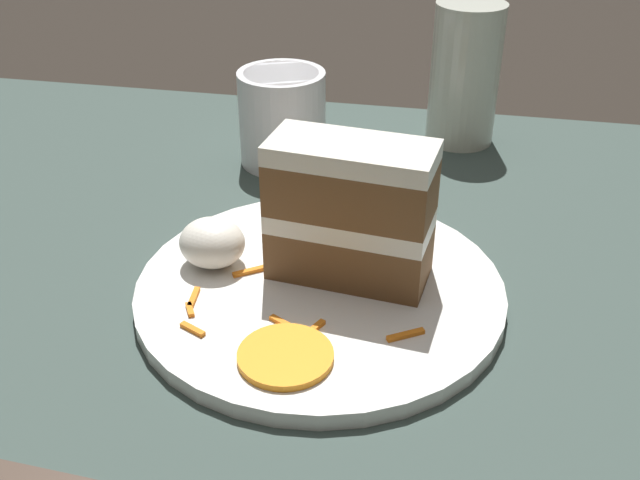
# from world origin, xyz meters

# --- Properties ---
(ground_plane) EXTENTS (6.00, 6.00, 0.00)m
(ground_plane) POSITION_xyz_m (0.00, 0.00, 0.00)
(ground_plane) COLOR black
(ground_plane) RESTS_ON ground
(dining_table) EXTENTS (1.16, 0.87, 0.03)m
(dining_table) POSITION_xyz_m (0.00, 0.00, 0.01)
(dining_table) COLOR #384742
(dining_table) RESTS_ON ground
(plate) EXTENTS (0.26, 0.26, 0.01)m
(plate) POSITION_xyz_m (-0.04, 0.06, 0.04)
(plate) COLOR white
(plate) RESTS_ON dining_table
(cake_slice) EXTENTS (0.12, 0.06, 0.10)m
(cake_slice) POSITION_xyz_m (-0.02, 0.08, 0.09)
(cake_slice) COLOR brown
(cake_slice) RESTS_ON plate
(cream_dollop) EXTENTS (0.05, 0.04, 0.04)m
(cream_dollop) POSITION_xyz_m (-0.12, 0.07, 0.06)
(cream_dollop) COLOR white
(cream_dollop) RESTS_ON plate
(orange_garnish) EXTENTS (0.06, 0.06, 0.00)m
(orange_garnish) POSITION_xyz_m (-0.05, -0.03, 0.04)
(orange_garnish) COLOR orange
(orange_garnish) RESTS_ON plate
(carrot_shreds_scatter) EXTENTS (0.16, 0.09, 0.00)m
(carrot_shreds_scatter) POSITION_xyz_m (-0.07, 0.02, 0.04)
(carrot_shreds_scatter) COLOR orange
(carrot_shreds_scatter) RESTS_ON plate
(drinking_glass) EXTENTS (0.07, 0.07, 0.14)m
(drinking_glass) POSITION_xyz_m (0.04, 0.36, 0.09)
(drinking_glass) COLOR beige
(drinking_glass) RESTS_ON dining_table
(coffee_mug) EXTENTS (0.08, 0.08, 0.09)m
(coffee_mug) POSITION_xyz_m (-0.12, 0.27, 0.08)
(coffee_mug) COLOR white
(coffee_mug) RESTS_ON dining_table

